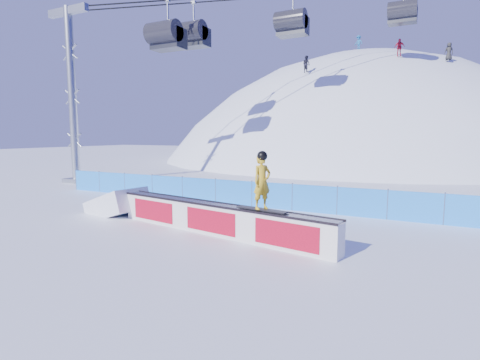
% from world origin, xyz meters
% --- Properties ---
extents(ground, '(160.00, 160.00, 0.00)m').
position_xyz_m(ground, '(0.00, 0.00, 0.00)').
color(ground, white).
rests_on(ground, ground).
extents(snow_hill, '(64.00, 64.00, 64.00)m').
position_xyz_m(snow_hill, '(0.00, 42.00, -18.00)').
color(snow_hill, white).
rests_on(snow_hill, ground).
extents(safety_fence, '(22.05, 0.05, 1.30)m').
position_xyz_m(safety_fence, '(0.00, 4.50, 0.60)').
color(safety_fence, '#2083F6').
rests_on(safety_fence, ground).
extents(rail_box, '(8.92, 2.15, 1.07)m').
position_xyz_m(rail_box, '(2.00, -0.52, 0.53)').
color(rail_box, white).
rests_on(rail_box, ground).
extents(snow_ramp, '(2.90, 2.09, 1.66)m').
position_xyz_m(snow_ramp, '(-3.51, 0.43, 0.00)').
color(snow_ramp, white).
rests_on(snow_ramp, ground).
extents(snowboarder, '(1.79, 0.74, 1.84)m').
position_xyz_m(snowboarder, '(3.85, -0.85, 1.98)').
color(snowboarder, black).
rests_on(snowboarder, rail_box).
extents(distant_skiers, '(13.59, 11.84, 5.70)m').
position_xyz_m(distant_skiers, '(2.23, 31.40, 12.22)').
color(distant_skiers, black).
rests_on(distant_skiers, ground).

